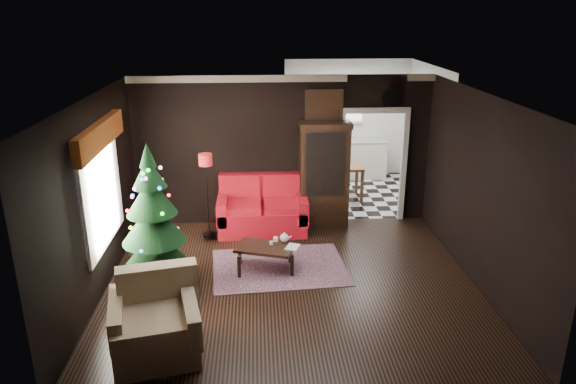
{
  "coord_description": "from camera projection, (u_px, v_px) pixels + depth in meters",
  "views": [
    {
      "loc": [
        -0.48,
        -7.05,
        3.93
      ],
      "look_at": [
        0.0,
        0.9,
        1.15
      ],
      "focal_mm": 33.06,
      "sensor_mm": 36.0,
      "label": 1
    }
  ],
  "objects": [
    {
      "name": "kitchen_table",
      "position": [
        345.0,
        182.0,
        11.41
      ],
      "size": [
        0.7,
        0.7,
        0.75
      ],
      "primitive_type": null,
      "color": "brown",
      "rests_on": "ground"
    },
    {
      "name": "christmas_tree",
      "position": [
        153.0,
        219.0,
        7.64
      ],
      "size": [
        1.18,
        1.18,
        2.11
      ],
      "primitive_type": null,
      "rotation": [
        0.0,
        0.0,
        0.07
      ],
      "color": "black",
      "rests_on": "ground"
    },
    {
      "name": "left_window",
      "position": [
        101.0,
        192.0,
        7.53
      ],
      "size": [
        0.05,
        1.6,
        1.4
      ],
      "primitive_type": "cube",
      "color": "white",
      "rests_on": "wall_left"
    },
    {
      "name": "wall_right",
      "position": [
        481.0,
        192.0,
        7.66
      ],
      "size": [
        0.0,
        5.5,
        5.5
      ],
      "primitive_type": "plane",
      "rotation": [
        1.57,
        0.0,
        -1.57
      ],
      "color": "black",
      "rests_on": "ground"
    },
    {
      "name": "book",
      "position": [
        287.0,
        240.0,
        8.2
      ],
      "size": [
        0.18,
        0.09,
        0.25
      ],
      "primitive_type": "imported",
      "rotation": [
        0.0,
        0.0,
        -0.38
      ],
      "color": "gray",
      "rests_on": "coffee_table"
    },
    {
      "name": "floor_lamp",
      "position": [
        207.0,
        196.0,
        9.22
      ],
      "size": [
        0.31,
        0.31,
        1.5
      ],
      "primitive_type": null,
      "rotation": [
        0.0,
        0.0,
        -0.27
      ],
      "color": "black",
      "rests_on": "ground"
    },
    {
      "name": "curio_cabinet",
      "position": [
        324.0,
        177.0,
        9.84
      ],
      "size": [
        0.9,
        0.45,
        1.9
      ],
      "primitive_type": null,
      "color": "black",
      "rests_on": "ground"
    },
    {
      "name": "painting",
      "position": [
        324.0,
        106.0,
        9.58
      ],
      "size": [
        0.62,
        0.05,
        0.52
      ],
      "primitive_type": "cube",
      "color": "#B07A3C",
      "rests_on": "wall_back"
    },
    {
      "name": "wall_front",
      "position": [
        309.0,
        283.0,
        5.15
      ],
      "size": [
        5.5,
        0.0,
        5.5
      ],
      "primitive_type": "plane",
      "rotation": [
        -1.57,
        0.0,
        0.0
      ],
      "color": "black",
      "rests_on": "ground"
    },
    {
      "name": "floor",
      "position": [
        292.0,
        284.0,
        7.97
      ],
      "size": [
        5.5,
        5.5,
        0.0
      ],
      "primitive_type": "plane",
      "color": "black",
      "rests_on": "ground"
    },
    {
      "name": "valance",
      "position": [
        100.0,
        136.0,
        7.26
      ],
      "size": [
        0.12,
        2.1,
        0.35
      ],
      "primitive_type": "cube",
      "color": "brown",
      "rests_on": "wall_left"
    },
    {
      "name": "kitchen_floor",
      "position": [
        355.0,
        193.0,
        11.84
      ],
      "size": [
        3.0,
        3.0,
        0.0
      ],
      "primitive_type": "plane",
      "color": "silver",
      "rests_on": "ground"
    },
    {
      "name": "ceiling",
      "position": [
        292.0,
        97.0,
        7.05
      ],
      "size": [
        5.5,
        5.5,
        0.0
      ],
      "primitive_type": "plane",
      "rotation": [
        3.14,
        0.0,
        0.0
      ],
      "color": "white",
      "rests_on": "ground"
    },
    {
      "name": "wall_back",
      "position": [
        283.0,
        151.0,
        9.86
      ],
      "size": [
        5.5,
        0.0,
        5.5
      ],
      "primitive_type": "plane",
      "rotation": [
        1.57,
        0.0,
        0.0
      ],
      "color": "black",
      "rests_on": "ground"
    },
    {
      "name": "wall_left",
      "position": [
        94.0,
        200.0,
        7.35
      ],
      "size": [
        0.0,
        5.5,
        5.5
      ],
      "primitive_type": "plane",
      "rotation": [
        1.57,
        0.0,
        1.57
      ],
      "color": "black",
      "rests_on": "ground"
    },
    {
      "name": "coffee_table",
      "position": [
        265.0,
        258.0,
        8.32
      ],
      "size": [
        1.0,
        0.77,
        0.4
      ],
      "primitive_type": null,
      "rotation": [
        0.0,
        0.0,
        -0.31
      ],
      "color": "black",
      "rests_on": "rug"
    },
    {
      "name": "kitchen_window",
      "position": [
        348.0,
        106.0,
        12.64
      ],
      "size": [
        0.7,
        0.06,
        0.7
      ],
      "primitive_type": "cube",
      "color": "white",
      "rests_on": "ground"
    },
    {
      "name": "loveseat",
      "position": [
        262.0,
        205.0,
        9.71
      ],
      "size": [
        1.7,
        0.9,
        1.0
      ],
      "primitive_type": null,
      "color": "maroon",
      "rests_on": "ground"
    },
    {
      "name": "cup_a",
      "position": [
        276.0,
        239.0,
        8.43
      ],
      "size": [
        0.1,
        0.1,
        0.07
      ],
      "primitive_type": "cylinder",
      "rotation": [
        0.0,
        0.0,
        0.41
      ],
      "color": "white",
      "rests_on": "coffee_table"
    },
    {
      "name": "rug",
      "position": [
        279.0,
        267.0,
        8.47
      ],
      "size": [
        2.21,
        1.68,
        0.01
      ],
      "primitive_type": "cube",
      "rotation": [
        0.0,
        0.0,
        0.08
      ],
      "color": "#3D2A38",
      "rests_on": "ground"
    },
    {
      "name": "teapot",
      "position": [
        284.0,
        238.0,
        8.38
      ],
      "size": [
        0.2,
        0.2,
        0.15
      ],
      "primitive_type": null,
      "rotation": [
        0.0,
        0.0,
        0.24
      ],
      "color": "silver",
      "rests_on": "coffee_table"
    },
    {
      "name": "doorway",
      "position": [
        372.0,
        168.0,
        10.08
      ],
      "size": [
        1.1,
        0.1,
        2.1
      ],
      "primitive_type": null,
      "color": "silver",
      "rests_on": "ground"
    },
    {
      "name": "cup_b",
      "position": [
        271.0,
        243.0,
        8.31
      ],
      "size": [
        0.07,
        0.07,
        0.05
      ],
      "primitive_type": "cylinder",
      "rotation": [
        0.0,
        0.0,
        -0.24
      ],
      "color": "white",
      "rests_on": "coffee_table"
    },
    {
      "name": "armchair",
      "position": [
        154.0,
        320.0,
        6.22
      ],
      "size": [
        1.21,
        1.21,
        1.04
      ],
      "primitive_type": null,
      "rotation": [
        0.0,
        0.0,
        0.22
      ],
      "color": "beige",
      "rests_on": "ground"
    },
    {
      "name": "kitchen_counter",
      "position": [
        347.0,
        160.0,
        12.82
      ],
      "size": [
        1.8,
        0.6,
        0.9
      ],
      "primitive_type": "cube",
      "color": "silver",
      "rests_on": "ground"
    },
    {
      "name": "wall_clock",
      "position": [
        390.0,
        98.0,
        9.6
      ],
      "size": [
        0.32,
        0.32,
        0.06
      ],
      "primitive_type": "cylinder",
      "color": "silver",
      "rests_on": "wall_back"
    }
  ]
}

